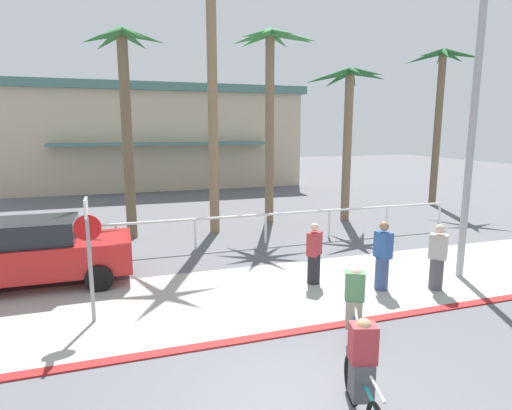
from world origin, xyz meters
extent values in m
plane|color=#5B5B60|center=(0.00, 10.00, 0.00)|extent=(80.00, 80.00, 0.00)
cube|color=#ADAAA0|center=(0.00, 4.20, 0.01)|extent=(44.00, 4.00, 0.02)
cube|color=maroon|center=(0.00, 2.20, 0.01)|extent=(44.00, 0.24, 0.03)
cube|color=#BCAD8E|center=(0.38, 27.33, 3.10)|extent=(18.56, 10.66, 6.19)
cube|color=#47706B|center=(0.38, 27.33, 6.44)|extent=(19.16, 11.26, 0.50)
cube|color=#47706B|center=(0.38, 21.50, 3.00)|extent=(12.99, 1.20, 0.16)
cylinder|color=white|center=(0.00, 8.50, 1.00)|extent=(19.48, 0.08, 0.08)
cylinder|color=white|center=(-4.87, 8.50, 0.50)|extent=(0.08, 0.08, 1.00)
cylinder|color=white|center=(-2.44, 8.50, 0.50)|extent=(0.08, 0.08, 1.00)
cylinder|color=white|center=(0.00, 8.50, 0.50)|extent=(0.08, 0.08, 1.00)
cylinder|color=white|center=(2.44, 8.50, 0.50)|extent=(0.08, 0.08, 1.00)
cylinder|color=white|center=(4.87, 8.50, 0.50)|extent=(0.08, 0.08, 1.00)
cylinder|color=white|center=(7.31, 8.50, 0.50)|extent=(0.08, 0.08, 1.00)
cylinder|color=white|center=(9.74, 8.50, 0.50)|extent=(0.08, 0.08, 1.00)
cylinder|color=gray|center=(-2.89, 3.87, 1.10)|extent=(0.08, 0.08, 2.20)
cube|color=white|center=(-2.89, 3.87, 2.38)|extent=(0.04, 0.56, 0.36)
cylinder|color=red|center=(-2.89, 3.87, 1.98)|extent=(0.52, 0.03, 0.52)
cylinder|color=#9EA0A5|center=(6.24, 3.73, 3.75)|extent=(0.18, 0.18, 7.50)
cylinder|color=brown|center=(-1.92, 10.69, 3.55)|extent=(0.36, 0.36, 7.10)
cone|color=#2D6B33|center=(-1.23, 10.69, 6.95)|extent=(1.46, 0.32, 0.62)
cone|color=#2D6B33|center=(-1.47, 11.47, 6.97)|extent=(1.20, 1.75, 0.59)
cone|color=#2D6B33|center=(-2.36, 11.45, 6.91)|extent=(1.18, 1.73, 0.70)
cone|color=#2D6B33|center=(-2.56, 10.69, 6.88)|extent=(1.38, 0.32, 0.75)
cone|color=#2D6B33|center=(-2.27, 10.09, 6.89)|extent=(1.02, 1.45, 0.74)
cone|color=#2D6B33|center=(-1.56, 10.06, 6.88)|extent=(1.05, 1.50, 0.75)
cylinder|color=#846B4C|center=(1.11, 10.57, 4.71)|extent=(0.36, 0.36, 9.43)
cylinder|color=#756047|center=(3.67, 11.59, 3.81)|extent=(0.36, 0.36, 7.63)
cone|color=#387F3D|center=(4.60, 11.59, 7.48)|extent=(1.91, 0.32, 0.61)
cone|color=#387F3D|center=(4.21, 12.05, 7.44)|extent=(1.35, 1.21, 0.68)
cone|color=#387F3D|center=(3.78, 12.19, 7.49)|extent=(0.54, 1.32, 0.59)
cone|color=#387F3D|center=(3.28, 12.27, 7.44)|extent=(1.10, 1.58, 0.68)
cone|color=#387F3D|center=(2.98, 11.84, 7.41)|extent=(1.58, 0.83, 0.74)
cone|color=#387F3D|center=(3.04, 11.36, 7.46)|extent=(1.45, 0.79, 0.65)
cone|color=#387F3D|center=(3.26, 10.88, 7.44)|extent=(1.13, 1.64, 0.68)
cone|color=#387F3D|center=(3.82, 10.78, 7.44)|extent=(0.62, 1.76, 0.67)
cone|color=#387F3D|center=(4.40, 10.98, 7.38)|extent=(1.72, 1.52, 0.80)
cylinder|color=#756047|center=(6.91, 10.95, 3.11)|extent=(0.36, 0.36, 6.23)
cone|color=#235B2D|center=(7.75, 10.95, 6.08)|extent=(1.74, 0.32, 0.61)
cone|color=#235B2D|center=(7.46, 11.64, 5.99)|extent=(1.41, 1.65, 0.79)
cone|color=#235B2D|center=(6.74, 11.70, 5.96)|extent=(0.68, 1.68, 0.83)
cone|color=#235B2D|center=(6.10, 11.33, 5.99)|extent=(1.82, 1.10, 0.78)
cone|color=#235B2D|center=(6.07, 10.54, 6.02)|extent=(1.88, 1.13, 0.73)
cone|color=#235B2D|center=(6.76, 10.31, 6.09)|extent=(0.62, 1.41, 0.59)
cone|color=#235B2D|center=(7.33, 10.42, 6.10)|extent=(1.13, 1.30, 0.57)
cylinder|color=brown|center=(13.18, 12.91, 3.82)|extent=(0.36, 0.36, 7.64)
cone|color=#235B2D|center=(13.80, 12.91, 7.41)|extent=(1.34, 0.32, 0.76)
cone|color=#235B2D|center=(13.54, 13.53, 7.43)|extent=(1.04, 1.48, 0.73)
cone|color=#235B2D|center=(12.71, 13.73, 7.44)|extent=(1.26, 1.86, 0.72)
cone|color=#235B2D|center=(12.48, 12.91, 7.49)|extent=(1.46, 0.32, 0.62)
cone|color=#235B2D|center=(12.85, 12.34, 7.38)|extent=(1.00, 1.42, 0.82)
cone|color=#235B2D|center=(13.65, 12.10, 7.37)|extent=(1.26, 1.87, 0.85)
cube|color=red|center=(-4.25, 6.50, 0.73)|extent=(4.40, 1.80, 0.80)
cube|color=#1E2328|center=(-4.50, 6.50, 1.41)|extent=(2.29, 1.58, 0.56)
cylinder|color=black|center=(-2.84, 7.40, 0.33)|extent=(0.66, 0.22, 0.66)
cylinder|color=black|center=(-2.84, 5.60, 0.33)|extent=(0.66, 0.22, 0.66)
torus|color=black|center=(0.80, 0.05, 0.33)|extent=(0.25, 0.71, 0.72)
cylinder|color=#197F7A|center=(0.71, -0.27, 0.48)|extent=(0.23, 0.68, 0.35)
cylinder|color=#197F7A|center=(0.57, -0.78, 0.62)|extent=(0.15, 0.38, 0.07)
cylinder|color=#197F7A|center=(0.69, -0.37, 0.55)|extent=(0.05, 0.05, 0.44)
cylinder|color=silver|center=(0.52, -0.96, 0.88)|extent=(0.17, 0.49, 0.04)
cube|color=#4C4C51|center=(0.69, -0.37, 0.61)|extent=(0.36, 0.38, 0.52)
cube|color=#A33338|center=(0.69, -0.37, 1.13)|extent=(0.40, 0.34, 0.52)
sphere|color=#9E7556|center=(0.69, -0.37, 1.36)|extent=(0.22, 0.22, 0.22)
torus|color=black|center=(1.35, 0.87, 0.33)|extent=(0.39, 0.66, 0.72)
torus|color=black|center=(1.87, 1.84, 0.33)|extent=(0.39, 0.66, 0.72)
cylinder|color=#2851A8|center=(1.71, 1.54, 0.48)|extent=(0.37, 0.63, 0.35)
cylinder|color=#2851A8|center=(1.46, 1.08, 0.62)|extent=(0.22, 0.36, 0.07)
cylinder|color=#2851A8|center=(1.66, 1.46, 0.55)|extent=(0.05, 0.05, 0.44)
cylinder|color=silver|center=(1.37, 0.91, 0.88)|extent=(0.27, 0.46, 0.04)
cube|color=gray|center=(1.66, 1.46, 0.61)|extent=(0.40, 0.41, 0.52)
cube|color=#4C7F51|center=(1.66, 1.46, 1.13)|extent=(0.42, 0.39, 0.52)
sphere|color=beige|center=(1.66, 1.46, 1.36)|extent=(0.22, 0.22, 0.22)
cylinder|color=#232326|center=(2.32, 4.46, 0.38)|extent=(0.45, 0.45, 0.76)
cube|color=#A33338|center=(2.32, 4.46, 1.05)|extent=(0.47, 0.46, 0.59)
sphere|color=beige|center=(2.32, 4.46, 1.48)|extent=(0.21, 0.21, 0.21)
cylinder|color=#384C7A|center=(3.71, 3.57, 0.41)|extent=(0.37, 0.37, 0.82)
cube|color=#2D5699|center=(3.71, 3.57, 1.14)|extent=(0.33, 0.44, 0.64)
sphere|color=#9E7556|center=(3.71, 3.57, 1.60)|extent=(0.23, 0.23, 0.23)
cylinder|color=#4C4C51|center=(4.98, 3.17, 0.39)|extent=(0.45, 0.45, 0.79)
cube|color=#B7B2A8|center=(4.98, 3.17, 1.09)|extent=(0.46, 0.47, 0.61)
sphere|color=beige|center=(4.98, 3.17, 1.54)|extent=(0.22, 0.22, 0.22)
camera|label=1|loc=(-2.21, -4.75, 3.89)|focal=29.43mm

